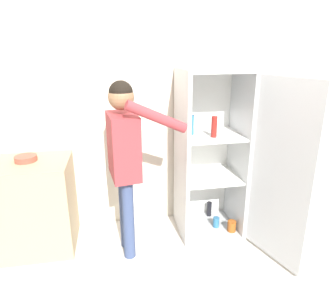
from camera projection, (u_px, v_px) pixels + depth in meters
The scene contains 6 objects.
ground_plane at pixel (192, 272), 2.62m from camera, with size 12.00×12.00×0.00m, color beige.
wall_back at pixel (171, 108), 3.15m from camera, with size 7.00×0.06×2.55m.
refrigerator at pixel (224, 157), 2.95m from camera, with size 0.88×1.18×1.70m.
person at pixel (125, 149), 2.60m from camera, with size 0.67×0.55×1.63m.
counter at pixel (31, 206), 2.84m from camera, with size 0.77×0.58×0.88m.
bowl at pixel (26, 158), 2.73m from camera, with size 0.20×0.20×0.05m.
Camera 1 is at (-0.60, -2.08, 1.87)m, focal length 32.00 mm.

